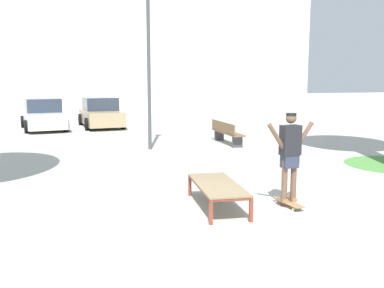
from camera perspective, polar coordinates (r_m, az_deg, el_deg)
name	(u,v)px	position (r m, az deg, el deg)	size (l,w,h in m)	color
ground_plane	(212,219)	(7.53, 2.67, -9.95)	(120.00, 120.00, 0.00)	#B7B5AD
building_facade	(97,29)	(39.29, -12.56, 14.70)	(40.14, 4.00, 13.47)	silver
skate_box	(217,186)	(8.08, 3.40, -5.62)	(1.00, 1.98, 0.46)	brown
skateboard	(288,202)	(8.42, 12.68, -7.60)	(0.23, 0.81, 0.09)	#9E754C
skater	(290,151)	(8.21, 12.90, -0.91)	(1.00, 0.29, 1.69)	brown
car_white	(43,115)	(22.02, -19.19, 3.65)	(2.25, 4.36, 1.50)	silver
car_tan	(101,113)	(22.39, -12.07, 4.01)	(2.06, 4.27, 1.50)	tan
park_bench	(226,132)	(16.13, 4.59, 1.61)	(0.54, 2.42, 0.83)	brown
light_post	(148,36)	(14.83, -5.83, 14.06)	(0.36, 0.36, 5.83)	#4C4C51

